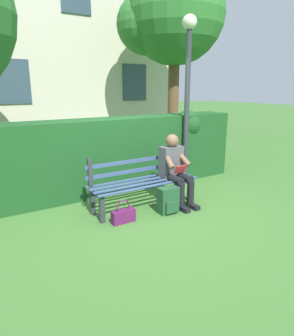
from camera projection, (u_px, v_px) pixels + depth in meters
name	position (u px, v px, depth m)	size (l,w,h in m)	color
ground	(144.00, 207.00, 5.06)	(60.00, 60.00, 0.00)	#3D6B2D
park_bench	(142.00, 181.00, 5.01)	(1.81, 0.53, 0.89)	#2D3338
person_seated	(175.00, 168.00, 5.11)	(0.44, 0.73, 1.17)	#4C4C51
hedge_backdrop	(127.00, 151.00, 5.91)	(4.79, 0.71, 1.46)	#19471E
building_facade	(61.00, 33.00, 10.27)	(7.72, 3.20, 7.41)	beige
backpack	(168.00, 200.00, 4.79)	(0.32, 0.25, 0.42)	#1E4728
handbag	(123.00, 215.00, 4.46)	(0.36, 0.12, 0.35)	#59194C
tree_far	(170.00, 17.00, 8.24)	(2.83, 2.69, 5.20)	brown
lamp_post	(188.00, 84.00, 5.83)	(0.27, 0.27, 3.21)	#2D3338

